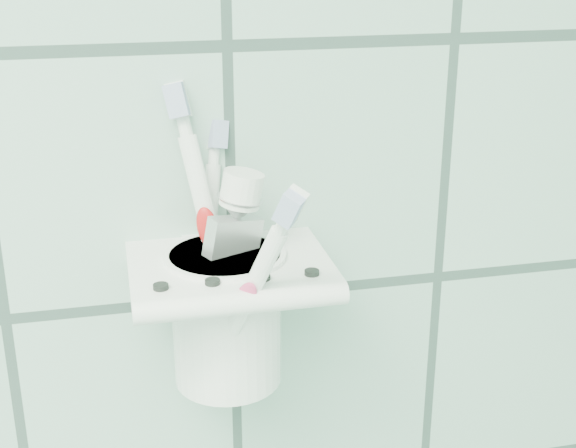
# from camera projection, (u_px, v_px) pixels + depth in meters

# --- Properties ---
(holder_bracket) EXTENTS (0.14, 0.11, 0.04)m
(holder_bracket) POSITION_uv_depth(u_px,v_px,m) (229.00, 272.00, 0.55)
(holder_bracket) COLOR white
(holder_bracket) RESTS_ON wall_back
(cup) EXTENTS (0.09, 0.09, 0.10)m
(cup) POSITION_uv_depth(u_px,v_px,m) (227.00, 312.00, 0.57)
(cup) COLOR white
(cup) RESTS_ON holder_bracket
(toothbrush_pink) EXTENTS (0.05, 0.06, 0.21)m
(toothbrush_pink) POSITION_uv_depth(u_px,v_px,m) (241.00, 234.00, 0.54)
(toothbrush_pink) COLOR white
(toothbrush_pink) RESTS_ON cup
(toothbrush_blue) EXTENTS (0.03, 0.05, 0.18)m
(toothbrush_blue) POSITION_uv_depth(u_px,v_px,m) (196.00, 254.00, 0.55)
(toothbrush_blue) COLOR white
(toothbrush_blue) RESTS_ON cup
(toothbrush_orange) EXTENTS (0.06, 0.08, 0.18)m
(toothbrush_orange) POSITION_uv_depth(u_px,v_px,m) (204.00, 259.00, 0.54)
(toothbrush_orange) COLOR white
(toothbrush_orange) RESTS_ON cup
(toothpaste_tube) EXTENTS (0.06, 0.04, 0.16)m
(toothpaste_tube) POSITION_uv_depth(u_px,v_px,m) (207.00, 258.00, 0.56)
(toothpaste_tube) COLOR silver
(toothpaste_tube) RESTS_ON cup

